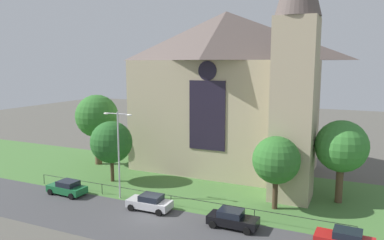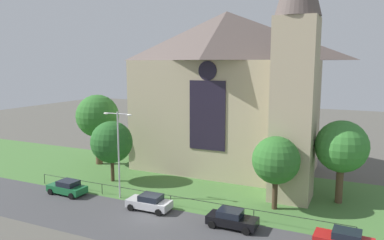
% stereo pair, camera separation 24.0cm
% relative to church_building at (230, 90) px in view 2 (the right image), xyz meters
% --- Properties ---
extents(ground, '(160.00, 160.00, 0.00)m').
position_rel_church_building_xyz_m(ground, '(-1.29, -6.90, -10.27)').
color(ground, '#56544C').
extents(road_asphalt, '(120.00, 8.00, 0.01)m').
position_rel_church_building_xyz_m(road_asphalt, '(-1.29, -18.90, -10.27)').
color(road_asphalt, '#424244').
rests_on(road_asphalt, ground).
extents(grass_verge, '(120.00, 20.00, 0.01)m').
position_rel_church_building_xyz_m(grass_verge, '(-1.29, -8.90, -10.27)').
color(grass_verge, '#477538').
rests_on(grass_verge, ground).
extents(church_building, '(23.20, 16.20, 26.00)m').
position_rel_church_building_xyz_m(church_building, '(0.00, 0.00, 0.00)').
color(church_building, tan).
rests_on(church_building, ground).
extents(iron_railing, '(32.77, 0.07, 1.13)m').
position_rel_church_building_xyz_m(iron_railing, '(-0.77, -14.40, -9.29)').
color(iron_railing, black).
rests_on(iron_railing, ground).
extents(tree_left_far, '(5.73, 5.73, 9.49)m').
position_rel_church_building_xyz_m(tree_left_far, '(-16.97, -4.88, -3.74)').
color(tree_left_far, brown).
rests_on(tree_left_far, ground).
extents(tree_left_near, '(4.84, 4.84, 7.08)m').
position_rel_church_building_xyz_m(tree_left_near, '(-10.67, -10.28, -5.63)').
color(tree_left_near, '#423021').
rests_on(tree_left_near, ground).
extents(tree_right_near, '(4.46, 4.46, 6.98)m').
position_rel_church_building_xyz_m(tree_right_near, '(8.37, -10.69, -5.55)').
color(tree_right_near, '#423021').
rests_on(tree_right_near, ground).
extents(tree_right_far, '(5.06, 5.06, 8.22)m').
position_rel_church_building_xyz_m(tree_right_far, '(13.75, -6.42, -4.63)').
color(tree_right_far, brown).
rests_on(tree_right_far, ground).
extents(streetlamp_near, '(3.37, 0.26, 8.90)m').
position_rel_church_building_xyz_m(streetlamp_near, '(-6.62, -14.50, -4.67)').
color(streetlamp_near, '#B2B2B7').
rests_on(streetlamp_near, ground).
extents(parked_car_green, '(4.26, 2.15, 1.51)m').
position_rel_church_building_xyz_m(parked_car_green, '(-12.24, -15.96, -9.53)').
color(parked_car_green, '#196033').
rests_on(parked_car_green, ground).
extents(parked_car_silver, '(4.24, 2.11, 1.51)m').
position_rel_church_building_xyz_m(parked_car_silver, '(-2.20, -15.95, -9.53)').
color(parked_car_silver, '#B7B7BC').
rests_on(parked_car_silver, ground).
extents(parked_car_black, '(4.20, 2.03, 1.51)m').
position_rel_church_building_xyz_m(parked_car_black, '(6.03, -16.25, -9.53)').
color(parked_car_black, black).
rests_on(parked_car_black, ground).
extents(parked_car_red, '(4.28, 2.19, 1.51)m').
position_rel_church_building_xyz_m(parked_car_red, '(14.80, -16.35, -9.53)').
color(parked_car_red, '#B21919').
rests_on(parked_car_red, ground).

